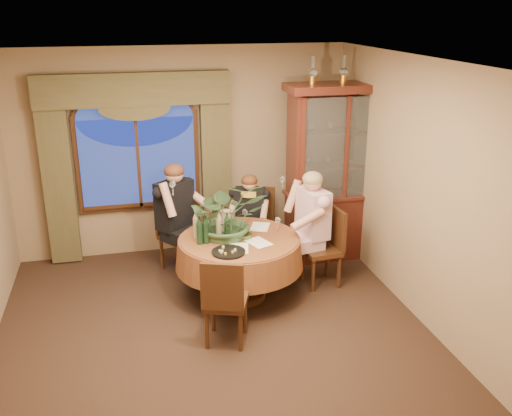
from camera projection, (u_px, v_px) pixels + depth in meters
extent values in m
plane|color=black|center=(217.00, 340.00, 5.92)|extent=(5.00, 5.00, 0.00)
plane|color=#8B7053|center=(183.00, 152.00, 7.73)|extent=(4.50, 0.00, 4.50)
plane|color=#8B7053|center=(426.00, 196.00, 5.94)|extent=(0.00, 5.00, 5.00)
plane|color=white|center=(209.00, 64.00, 4.97)|extent=(5.00, 5.00, 0.00)
cube|color=#463F24|center=(58.00, 178.00, 7.33)|extent=(0.38, 0.14, 2.32)
cube|color=#463F24|center=(216.00, 168.00, 7.79)|extent=(0.38, 0.14, 2.32)
cylinder|color=maroon|center=(239.00, 267.00, 6.69)|extent=(1.92, 1.92, 0.75)
cube|color=#3C1914|center=(339.00, 173.00, 7.56)|extent=(1.45, 0.57, 2.35)
cube|color=black|center=(321.00, 248.00, 6.96)|extent=(0.45, 0.45, 0.96)
cube|color=black|center=(257.00, 226.00, 7.67)|extent=(0.56, 0.56, 0.96)
cube|color=black|center=(179.00, 235.00, 7.36)|extent=(0.58, 0.58, 0.96)
cube|color=black|center=(226.00, 299.00, 5.76)|extent=(0.54, 0.54, 0.96)
imported|color=#334F2F|center=(227.00, 188.00, 6.45)|extent=(0.88, 0.97, 0.76)
imported|color=#4C5C2D|center=(245.00, 236.00, 6.55)|extent=(0.17, 0.17, 0.05)
cylinder|color=black|center=(228.00, 252.00, 6.17)|extent=(0.37, 0.37, 0.02)
cylinder|color=tan|center=(219.00, 225.00, 6.49)|extent=(0.07, 0.07, 0.33)
cylinder|color=tan|center=(196.00, 225.00, 6.51)|extent=(0.07, 0.07, 0.33)
cylinder|color=black|center=(227.00, 226.00, 6.46)|extent=(0.07, 0.07, 0.33)
cylinder|color=black|center=(200.00, 230.00, 6.35)|extent=(0.07, 0.07, 0.33)
cylinder|color=black|center=(206.00, 229.00, 6.37)|extent=(0.07, 0.07, 0.33)
cube|color=white|center=(259.00, 242.00, 6.43)|extent=(0.30, 0.35, 0.00)
cube|color=white|center=(260.00, 227.00, 6.88)|extent=(0.31, 0.36, 0.00)
cube|color=white|center=(239.00, 248.00, 6.28)|extent=(0.27, 0.34, 0.00)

